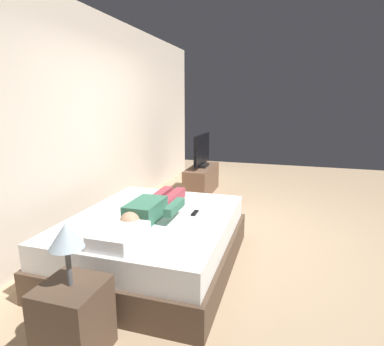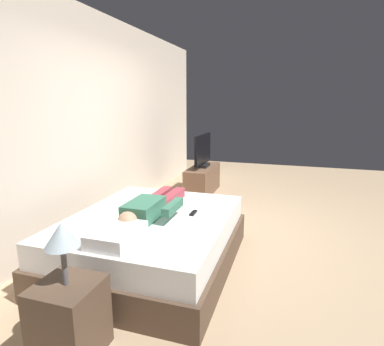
{
  "view_description": "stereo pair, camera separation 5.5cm",
  "coord_description": "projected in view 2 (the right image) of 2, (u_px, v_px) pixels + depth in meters",
  "views": [
    {
      "loc": [
        -3.77,
        -0.69,
        1.67
      ],
      "look_at": [
        0.42,
        0.59,
        0.69
      ],
      "focal_mm": 30.08,
      "sensor_mm": 36.0,
      "label": 1
    },
    {
      "loc": [
        -3.75,
        -0.74,
        1.67
      ],
      "look_at": [
        0.42,
        0.59,
        0.69
      ],
      "focal_mm": 30.08,
      "sensor_mm": 36.0,
      "label": 2
    }
  ],
  "objects": [
    {
      "name": "tv_stand",
      "position": [
        203.0,
        180.0,
        5.93
      ],
      "size": [
        1.1,
        0.4,
        0.5
      ],
      "primitive_type": "cube",
      "color": "brown",
      "rests_on": "ground"
    },
    {
      "name": "person",
      "position": [
        151.0,
        207.0,
        3.27
      ],
      "size": [
        1.26,
        0.46,
        0.18
      ],
      "color": "#387056",
      "rests_on": "bed"
    },
    {
      "name": "tv",
      "position": [
        203.0,
        151.0,
        5.81
      ],
      "size": [
        0.88,
        0.2,
        0.59
      ],
      "color": "black",
      "rests_on": "tv_stand"
    },
    {
      "name": "back_wall",
      "position": [
        113.0,
        120.0,
        4.68
      ],
      "size": [
        6.4,
        0.1,
        2.8
      ],
      "primitive_type": "cube",
      "color": "beige",
      "rests_on": "ground"
    },
    {
      "name": "nightstand",
      "position": [
        69.0,
        319.0,
        2.13
      ],
      "size": [
        0.4,
        0.4,
        0.52
      ],
      "primitive_type": "cube",
      "color": "brown",
      "rests_on": "ground"
    },
    {
      "name": "bed",
      "position": [
        152.0,
        241.0,
        3.32
      ],
      "size": [
        1.96,
        1.61,
        0.54
      ],
      "color": "brown",
      "rests_on": "ground"
    },
    {
      "name": "pillow",
      "position": [
        117.0,
        235.0,
        2.63
      ],
      "size": [
        0.48,
        0.34,
        0.12
      ],
      "primitive_type": "cube",
      "color": "white",
      "rests_on": "bed"
    },
    {
      "name": "ground_plane",
      "position": [
        226.0,
        236.0,
        4.08
      ],
      "size": [
        10.0,
        10.0,
        0.0
      ],
      "primitive_type": "plane",
      "color": "tan"
    },
    {
      "name": "lamp",
      "position": [
        62.0,
        236.0,
        2.0
      ],
      "size": [
        0.22,
        0.22,
        0.42
      ],
      "color": "#59595B",
      "rests_on": "nightstand"
    },
    {
      "name": "remote",
      "position": [
        193.0,
        213.0,
        3.31
      ],
      "size": [
        0.15,
        0.04,
        0.02
      ],
      "primitive_type": "cube",
      "color": "black",
      "rests_on": "bed"
    }
  ]
}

